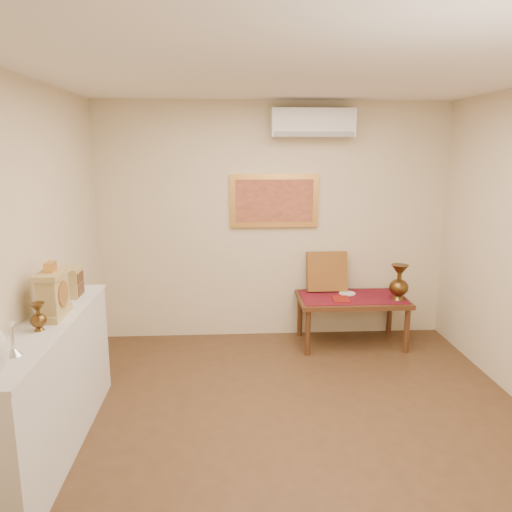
{
  "coord_description": "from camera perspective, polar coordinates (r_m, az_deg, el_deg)",
  "views": [
    {
      "loc": [
        -0.54,
        -3.4,
        2.19
      ],
      "look_at": [
        -0.27,
        1.15,
        1.2
      ],
      "focal_mm": 35.0,
      "sensor_mm": 36.0,
      "label": 1
    }
  ],
  "objects": [
    {
      "name": "wooden_chest",
      "position": [
        4.39,
        -20.35,
        -2.82
      ],
      "size": [
        0.16,
        0.21,
        0.24
      ],
      "color": "tan",
      "rests_on": "display_ledge"
    },
    {
      "name": "mantel_clock",
      "position": [
        3.9,
        -22.19,
        -4.01
      ],
      "size": [
        0.17,
        0.36,
        0.41
      ],
      "color": "tan",
      "rests_on": "display_ledge"
    },
    {
      "name": "wall_back",
      "position": [
        5.74,
        2.06,
        3.88
      ],
      "size": [
        4.0,
        0.02,
        2.7
      ],
      "primitive_type": "cube",
      "color": "beige",
      "rests_on": "ground"
    },
    {
      "name": "ceiling",
      "position": [
        3.48,
        5.94,
        20.67
      ],
      "size": [
        4.5,
        4.5,
        0.0
      ],
      "primitive_type": "plane",
      "rotation": [
        3.14,
        0.0,
        0.0
      ],
      "color": "white",
      "rests_on": "ground"
    },
    {
      "name": "ac_unit",
      "position": [
        5.6,
        6.49,
        14.87
      ],
      "size": [
        0.9,
        0.25,
        0.3
      ],
      "color": "silver",
      "rests_on": "wall_back"
    },
    {
      "name": "display_ledge",
      "position": [
        4.01,
        -22.39,
        -13.73
      ],
      "size": [
        0.37,
        2.02,
        0.98
      ],
      "color": "silver",
      "rests_on": "floor"
    },
    {
      "name": "plate",
      "position": [
        5.79,
        10.38,
        -4.22
      ],
      "size": [
        0.19,
        0.19,
        0.01
      ],
      "primitive_type": "cylinder",
      "color": "white",
      "rests_on": "table_cloth"
    },
    {
      "name": "wall_left",
      "position": [
        3.8,
        -25.94,
        -1.75
      ],
      "size": [
        0.02,
        4.5,
        2.7
      ],
      "primitive_type": "cube",
      "color": "beige",
      "rests_on": "ground"
    },
    {
      "name": "painting",
      "position": [
        5.68,
        2.1,
        6.33
      ],
      "size": [
        1.0,
        0.06,
        0.6
      ],
      "color": "gold",
      "rests_on": "wall_back"
    },
    {
      "name": "cushion",
      "position": [
        5.82,
        8.1,
        -1.75
      ],
      "size": [
        0.46,
        0.19,
        0.47
      ],
      "primitive_type": "cube",
      "rotation": [
        -0.21,
        0.0,
        0.0
      ],
      "color": "maroon",
      "rests_on": "table_cloth"
    },
    {
      "name": "wall_front",
      "position": [
        1.52,
        19.4,
        -21.97
      ],
      "size": [
        4.0,
        0.02,
        2.7
      ],
      "primitive_type": "cube",
      "color": "beige",
      "rests_on": "ground"
    },
    {
      "name": "floor",
      "position": [
        4.08,
        5.05,
        -20.22
      ],
      "size": [
        4.5,
        4.5,
        0.0
      ],
      "primitive_type": "plane",
      "color": "brown",
      "rests_on": "ground"
    },
    {
      "name": "low_table",
      "position": [
        5.72,
        10.89,
        -5.27
      ],
      "size": [
        1.2,
        0.7,
        0.55
      ],
      "color": "#522E18",
      "rests_on": "floor"
    },
    {
      "name": "candlestick",
      "position": [
        3.31,
        -26.1,
        -8.48
      ],
      "size": [
        0.1,
        0.1,
        0.21
      ],
      "primitive_type": null,
      "color": "silver",
      "rests_on": "display_ledge"
    },
    {
      "name": "menu",
      "position": [
        5.56,
        9.69,
        -4.88
      ],
      "size": [
        0.2,
        0.26,
        0.01
      ],
      "primitive_type": "cube",
      "rotation": [
        0.0,
        0.0,
        -0.09
      ],
      "color": "maroon",
      "rests_on": "table_cloth"
    },
    {
      "name": "brass_urn_tall",
      "position": [
        5.65,
        16.06,
        -2.48
      ],
      "size": [
        0.21,
        0.21,
        0.47
      ],
      "primitive_type": null,
      "color": "brown",
      "rests_on": "table_cloth"
    },
    {
      "name": "table_cloth",
      "position": [
        5.7,
        10.92,
        -4.61
      ],
      "size": [
        1.14,
        0.59,
        0.01
      ],
      "primitive_type": "cube",
      "color": "maroon",
      "rests_on": "low_table"
    },
    {
      "name": "brass_urn_small",
      "position": [
        3.67,
        -23.67,
        -5.99
      ],
      "size": [
        0.11,
        0.11,
        0.25
      ],
      "primitive_type": null,
      "color": "brown",
      "rests_on": "display_ledge"
    }
  ]
}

